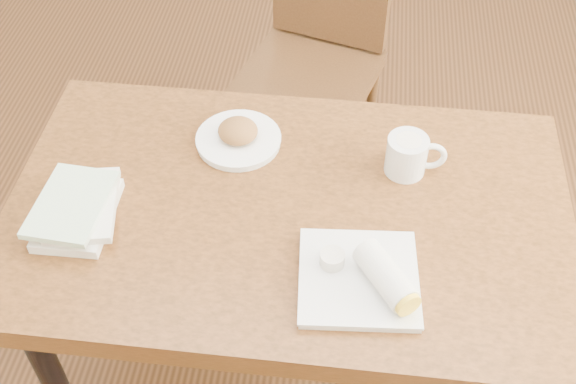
# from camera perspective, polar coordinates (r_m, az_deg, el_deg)

# --- Properties ---
(ground) EXTENTS (4.00, 5.00, 0.01)m
(ground) POSITION_cam_1_polar(r_m,az_deg,el_deg) (2.24, 0.00, -14.25)
(ground) COLOR #472814
(ground) RESTS_ON ground
(table) EXTENTS (1.27, 0.78, 0.75)m
(table) POSITION_cam_1_polar(r_m,az_deg,el_deg) (1.68, 0.00, -3.12)
(table) COLOR brown
(table) RESTS_ON ground
(chair_far) EXTENTS (0.52, 0.52, 0.95)m
(chair_far) POSITION_cam_1_polar(r_m,az_deg,el_deg) (2.44, 2.36, 11.64)
(chair_far) COLOR #422912
(chair_far) RESTS_ON ground
(plate_scone) EXTENTS (0.21, 0.21, 0.07)m
(plate_scone) POSITION_cam_1_polar(r_m,az_deg,el_deg) (1.76, -3.95, 4.39)
(plate_scone) COLOR white
(plate_scone) RESTS_ON table
(coffee_mug) EXTENTS (0.14, 0.10, 0.10)m
(coffee_mug) POSITION_cam_1_polar(r_m,az_deg,el_deg) (1.69, 9.50, 2.93)
(coffee_mug) COLOR white
(coffee_mug) RESTS_ON table
(plate_burrito) EXTENTS (0.26, 0.26, 0.08)m
(plate_burrito) POSITION_cam_1_polar(r_m,az_deg,el_deg) (1.47, 6.24, -6.73)
(plate_burrito) COLOR white
(plate_burrito) RESTS_ON table
(book_stack) EXTENTS (0.19, 0.24, 0.06)m
(book_stack) POSITION_cam_1_polar(r_m,az_deg,el_deg) (1.64, -16.28, -1.29)
(book_stack) COLOR white
(book_stack) RESTS_ON table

